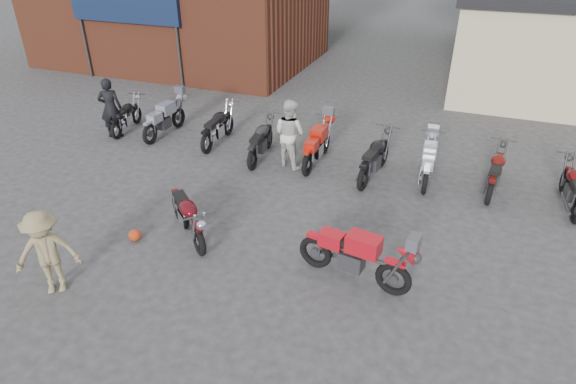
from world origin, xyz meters
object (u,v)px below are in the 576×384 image
(row_bike_0, at_px, (126,115))
(row_bike_1, at_px, (165,117))
(row_bike_6, at_px, (428,160))
(row_bike_2, at_px, (218,125))
(row_bike_3, at_px, (261,139))
(person_tan, at_px, (47,253))
(helmet, at_px, (135,235))
(row_bike_4, at_px, (317,143))
(row_bike_8, at_px, (573,185))
(row_bike_5, at_px, (375,156))
(row_bike_7, at_px, (496,170))
(vintage_motorcycle, at_px, (187,213))
(person_dark, at_px, (110,108))
(person_light, at_px, (290,134))
(sportbike, at_px, (356,253))

(row_bike_0, height_order, row_bike_1, row_bike_1)
(row_bike_0, xyz_separation_m, row_bike_6, (9.44, -0.03, 0.03))
(row_bike_2, distance_m, row_bike_3, 1.71)
(person_tan, bearing_deg, helmet, 42.41)
(person_tan, relative_size, row_bike_3, 0.83)
(row_bike_3, bearing_deg, row_bike_4, -87.59)
(row_bike_8, bearing_deg, row_bike_5, 88.06)
(row_bike_8, bearing_deg, helmet, 115.05)
(row_bike_5, distance_m, row_bike_7, 2.98)
(helmet, distance_m, row_bike_4, 5.55)
(vintage_motorcycle, xyz_separation_m, row_bike_0, (-5.02, 4.52, -0.05))
(helmet, bearing_deg, row_bike_2, 98.36)
(person_dark, xyz_separation_m, row_bike_0, (0.09, 0.54, -0.39))
(row_bike_3, relative_size, row_bike_6, 1.03)
(row_bike_5, xyz_separation_m, row_bike_6, (1.33, 0.32, -0.05))
(person_tan, relative_size, row_bike_8, 0.86)
(row_bike_2, bearing_deg, person_tan, -179.42)
(row_bike_6, bearing_deg, row_bike_3, 90.67)
(row_bike_4, bearing_deg, person_light, 120.17)
(sportbike, bearing_deg, row_bike_6, 90.26)
(vintage_motorcycle, bearing_deg, row_bike_0, 179.53)
(row_bike_0, height_order, row_bike_8, row_bike_8)
(vintage_motorcycle, bearing_deg, helmet, -111.00)
(row_bike_1, bearing_deg, row_bike_6, -89.42)
(sportbike, bearing_deg, row_bike_2, 148.09)
(person_dark, distance_m, row_bike_8, 12.88)
(helmet, distance_m, row_bike_0, 6.46)
(person_dark, height_order, row_bike_8, person_dark)
(row_bike_1, relative_size, row_bike_5, 0.97)
(row_bike_1, relative_size, row_bike_8, 1.07)
(sportbike, height_order, row_bike_5, sportbike)
(row_bike_4, height_order, row_bike_5, row_bike_5)
(vintage_motorcycle, distance_m, row_bike_1, 5.93)
(row_bike_2, xyz_separation_m, row_bike_4, (3.23, -0.26, 0.02))
(sportbike, bearing_deg, vintage_motorcycle, -172.68)
(helmet, bearing_deg, person_tan, -101.32)
(person_dark, relative_size, row_bike_4, 0.88)
(row_bike_1, relative_size, row_bike_6, 1.05)
(person_tan, relative_size, row_bike_4, 0.80)
(helmet, bearing_deg, row_bike_4, 63.53)
(row_bike_6, distance_m, row_bike_8, 3.34)
(sportbike, bearing_deg, row_bike_3, 141.08)
(row_bike_0, relative_size, row_bike_4, 0.88)
(person_tan, height_order, row_bike_8, person_tan)
(helmet, height_order, person_light, person_light)
(person_light, height_order, row_bike_4, person_light)
(sportbike, bearing_deg, row_bike_0, 161.30)
(person_tan, relative_size, row_bike_2, 0.82)
(sportbike, xyz_separation_m, row_bike_5, (-0.57, 4.31, -0.01))
(person_tan, relative_size, row_bike_0, 0.90)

